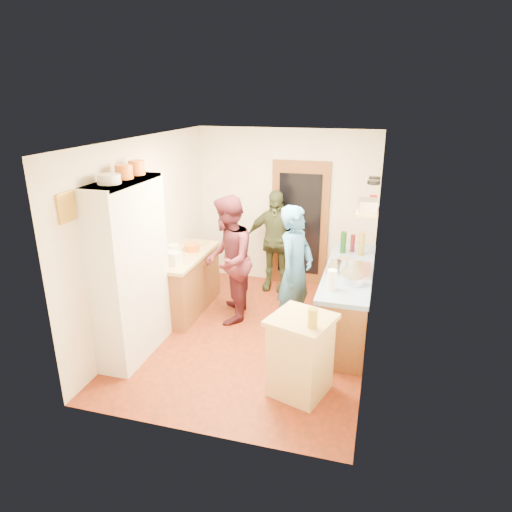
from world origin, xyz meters
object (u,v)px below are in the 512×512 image
at_px(island_base, 300,357).
at_px(person_hob, 296,273).
at_px(hutch_body, 131,271).
at_px(right_counter_base, 347,301).
at_px(person_left, 231,259).
at_px(person_back, 275,241).

xyz_separation_m(island_base, person_hob, (-0.30, 1.27, 0.46)).
distance_m(hutch_body, right_counter_base, 2.90).
relative_size(right_counter_base, person_left, 1.21).
distance_m(hutch_body, person_hob, 2.10).
xyz_separation_m(person_hob, person_back, (-0.62, 1.41, -0.05)).
bearing_deg(island_base, person_left, 130.85).
height_order(hutch_body, person_back, hutch_body).
distance_m(right_counter_base, person_back, 1.74).
bearing_deg(hutch_body, right_counter_base, 27.47).
relative_size(person_hob, person_left, 0.98).
distance_m(hutch_body, island_base, 2.26).
bearing_deg(person_hob, person_left, 95.63).
bearing_deg(island_base, hutch_body, 172.66).
distance_m(person_hob, person_back, 1.54).
relative_size(hutch_body, right_counter_base, 1.00).
xyz_separation_m(island_base, person_back, (-0.92, 2.68, 0.41)).
height_order(right_counter_base, person_left, person_left).
relative_size(right_counter_base, island_base, 2.56).
bearing_deg(person_back, person_left, -106.60).
bearing_deg(island_base, person_hob, 103.36).
xyz_separation_m(right_counter_base, person_left, (-1.64, -0.09, 0.49)).
bearing_deg(hutch_body, person_left, 54.72).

